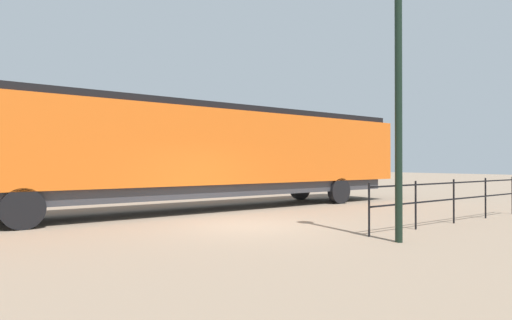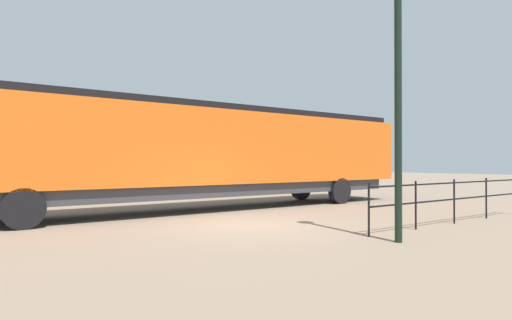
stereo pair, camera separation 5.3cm
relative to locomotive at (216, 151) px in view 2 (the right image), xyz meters
The scene contains 4 objects.
ground_plane 4.86m from the locomotive, 18.32° to the right, with size 120.00×120.00×0.00m, color #84705B.
locomotive is the anchor object (origin of this frame).
lamp_post 8.48m from the locomotive, ahead, with size 0.48×0.48×7.09m.
platform_fence 8.29m from the locomotive, 27.30° to the left, with size 0.05×7.58×1.28m.
Camera 2 is at (9.64, -6.55, 1.76)m, focal length 29.18 mm.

